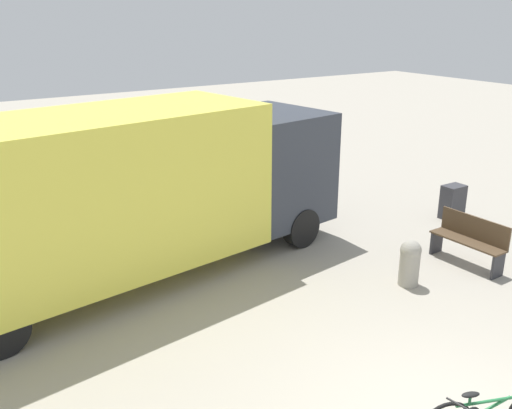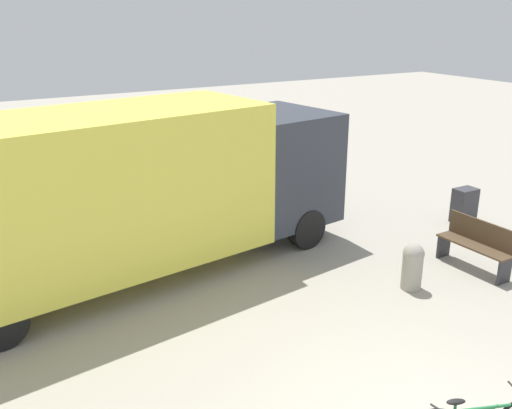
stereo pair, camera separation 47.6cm
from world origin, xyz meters
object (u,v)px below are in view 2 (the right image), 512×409
Objects in this scene: bollard_near_bench at (413,264)px; utility_box at (464,205)px; park_bench at (477,244)px; delivery_truck at (128,188)px.

utility_box is (3.49, 1.89, -0.06)m from bollard_near_bench.
bollard_near_bench reaches higher than utility_box.
delivery_truck is at bearing 60.96° from park_bench.
park_bench is 1.75× the size of bollard_near_bench.
utility_box is at bearing -16.52° from delivery_truck.
park_bench is at bearing -35.67° from delivery_truck.
delivery_truck is 10.96× the size of utility_box.
bollard_near_bench is (4.12, -3.00, -1.25)m from delivery_truck.
bollard_near_bench is at bearing 88.51° from park_bench.
bollard_near_bench is 3.97m from utility_box.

